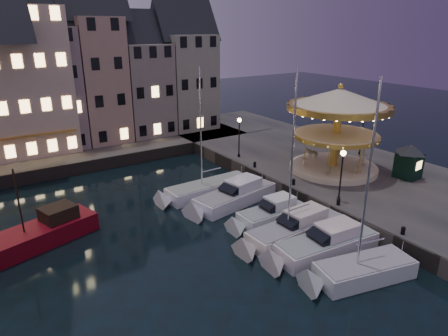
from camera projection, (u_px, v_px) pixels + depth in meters
ground at (276, 247)px, 27.38m from camera, size 160.00×160.00×0.00m
quay_east at (345, 174)px, 39.16m from camera, size 16.00×56.00×1.30m
quay_north at (60, 155)px, 44.96m from camera, size 44.00×12.00×1.30m
quaywall_e at (284, 191)px, 34.99m from camera, size 0.15×44.00×1.30m
quaywall_n at (93, 166)px, 41.29m from camera, size 48.00×0.15×1.30m
streetlamp_b at (342, 168)px, 30.56m from camera, size 0.44×0.44×4.17m
streetlamp_c at (239, 132)px, 41.15m from camera, size 0.44×0.44×4.17m
streetlamp_d at (362, 130)px, 41.94m from camera, size 0.44×0.44×4.17m
bollard_a at (403, 230)px, 26.35m from camera, size 0.30×0.30×0.57m
bollard_b at (338, 201)px, 30.67m from camera, size 0.30×0.30×0.57m
bollard_c at (294, 181)px, 34.59m from camera, size 0.30×0.30×0.57m
bollard_d at (255, 164)px, 38.91m from camera, size 0.30×0.30×0.57m
townhouse_nc at (45, 79)px, 43.79m from camera, size 6.82×8.00×14.80m
townhouse_nd at (97, 72)px, 46.62m from camera, size 5.50×8.00×15.80m
townhouse_ne at (142, 81)px, 49.97m from camera, size 6.16×8.00×12.80m
townhouse_nf at (184, 74)px, 52.95m from camera, size 6.82×8.00×13.80m
motorboat_a at (356, 272)px, 23.66m from camera, size 7.14×3.71×11.80m
motorboat_b at (322, 246)px, 26.30m from camera, size 8.35×3.09×2.15m
motorboat_c at (292, 230)px, 28.23m from camera, size 8.81×2.55×11.70m
motorboat_d at (268, 216)px, 30.51m from camera, size 6.59×2.13×2.15m
motorboat_e at (232, 197)px, 33.79m from camera, size 8.82×3.98×2.15m
motorboat_f at (204, 190)px, 35.52m from camera, size 9.01×2.53×11.99m
red_fishing_boat at (43, 233)px, 27.79m from camera, size 8.09×4.77×5.99m
carousel at (338, 114)px, 36.37m from camera, size 9.41×9.41×8.23m
ticket_kiosk at (410, 155)px, 35.64m from camera, size 3.05×3.05×3.57m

